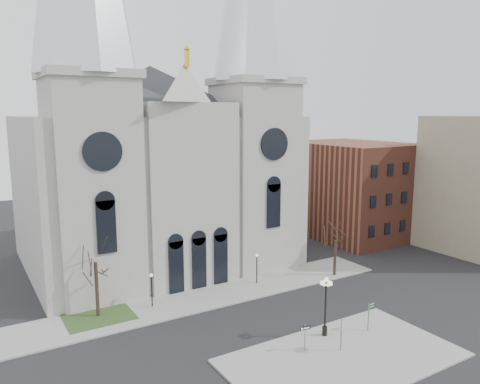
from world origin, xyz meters
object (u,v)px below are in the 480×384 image
globe_lamp (326,299)px  street_name_sign (369,314)px  stop_sign (341,327)px  one_way_sign (305,333)px

globe_lamp → street_name_sign: 4.37m
globe_lamp → street_name_sign: size_ratio=2.05×
stop_sign → street_name_sign: bearing=-4.3°
one_way_sign → street_name_sign: (6.82, -0.18, 0.00)m
stop_sign → one_way_sign: stop_sign is taller
street_name_sign → one_way_sign: bearing=167.9°
globe_lamp → one_way_sign: globe_lamp is taller
one_way_sign → street_name_sign: street_name_sign is taller
stop_sign → one_way_sign: size_ratio=1.27×
globe_lamp → one_way_sign: bearing=-160.2°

